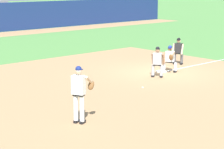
{
  "coord_description": "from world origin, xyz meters",
  "views": [
    {
      "loc": [
        -16.14,
        -14.11,
        4.4
      ],
      "look_at": [
        -5.59,
        -2.5,
        1.08
      ],
      "focal_mm": 70.0,
      "sensor_mm": 36.0,
      "label": 1
    }
  ],
  "objects_px": {
    "baseball": "(143,88)",
    "baserunner": "(157,61)",
    "first_baseman": "(170,58)",
    "first_base_bag": "(161,72)",
    "umpire": "(178,50)",
    "pitcher": "(80,91)"
  },
  "relations": [
    {
      "from": "pitcher",
      "to": "first_baseman",
      "type": "xyz_separation_m",
      "value": [
        8.33,
        3.36,
        -0.33
      ]
    },
    {
      "from": "baseball",
      "to": "baserunner",
      "type": "distance_m",
      "value": 2.5
    },
    {
      "from": "first_base_bag",
      "to": "baseball",
      "type": "relative_size",
      "value": 5.14
    },
    {
      "from": "first_base_bag",
      "to": "baserunner",
      "type": "relative_size",
      "value": 0.26
    },
    {
      "from": "baserunner",
      "to": "umpire",
      "type": "height_order",
      "value": "same"
    },
    {
      "from": "first_baseman",
      "to": "first_base_bag",
      "type": "bearing_deg",
      "value": 151.51
    },
    {
      "from": "pitcher",
      "to": "umpire",
      "type": "xyz_separation_m",
      "value": [
        10.31,
        4.44,
        -0.27
      ]
    },
    {
      "from": "first_baseman",
      "to": "baserunner",
      "type": "bearing_deg",
      "value": -163.74
    },
    {
      "from": "first_base_bag",
      "to": "first_baseman",
      "type": "relative_size",
      "value": 0.28
    },
    {
      "from": "baseball",
      "to": "first_baseman",
      "type": "bearing_deg",
      "value": 23.06
    },
    {
      "from": "first_baseman",
      "to": "umpire",
      "type": "bearing_deg",
      "value": 28.58
    },
    {
      "from": "first_base_bag",
      "to": "umpire",
      "type": "distance_m",
      "value": 2.63
    },
    {
      "from": "baseball",
      "to": "baserunner",
      "type": "bearing_deg",
      "value": 27.14
    },
    {
      "from": "baseball",
      "to": "first_baseman",
      "type": "xyz_separation_m",
      "value": [
        3.49,
        1.49,
        0.69
      ]
    },
    {
      "from": "pitcher",
      "to": "umpire",
      "type": "distance_m",
      "value": 11.23
    },
    {
      "from": "first_base_bag",
      "to": "baseball",
      "type": "distance_m",
      "value": 3.54
    },
    {
      "from": "baseball",
      "to": "pitcher",
      "type": "xyz_separation_m",
      "value": [
        -4.84,
        -1.88,
        1.02
      ]
    },
    {
      "from": "first_baseman",
      "to": "umpire",
      "type": "relative_size",
      "value": 0.92
    },
    {
      "from": "baserunner",
      "to": "first_baseman",
      "type": "bearing_deg",
      "value": 16.26
    },
    {
      "from": "baseball",
      "to": "first_base_bag",
      "type": "bearing_deg",
      "value": 28.74
    },
    {
      "from": "umpire",
      "to": "first_baseman",
      "type": "bearing_deg",
      "value": -151.42
    },
    {
      "from": "baseball",
      "to": "first_baseman",
      "type": "height_order",
      "value": "first_baseman"
    }
  ]
}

